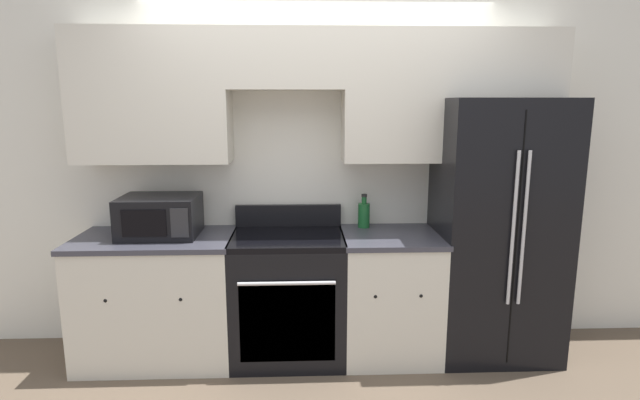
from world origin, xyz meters
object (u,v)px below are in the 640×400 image
object	(u,v)px
refrigerator	(496,229)
microwave	(160,216)
bottle	(364,214)
oven_range	(288,295)

from	to	relation	value
refrigerator	microwave	distance (m)	2.36
microwave	bottle	size ratio (longest dim) A/B	2.10
oven_range	refrigerator	size ratio (longest dim) A/B	0.57
bottle	microwave	bearing A→B (deg)	-172.83
oven_range	refrigerator	world-z (taller)	refrigerator
oven_range	bottle	world-z (taller)	bottle
oven_range	microwave	world-z (taller)	microwave
refrigerator	microwave	size ratio (longest dim) A/B	3.51
refrigerator	microwave	xyz separation A→B (m)	(-2.36, 0.00, 0.12)
refrigerator	bottle	distance (m)	0.94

